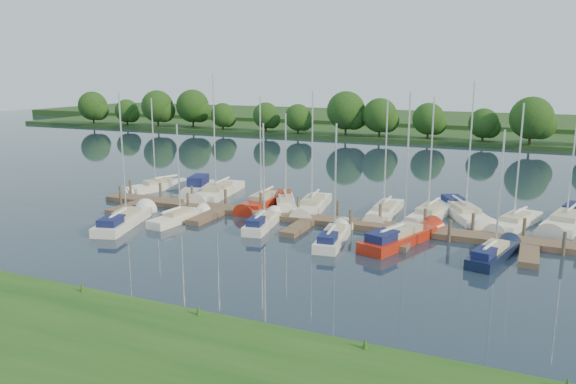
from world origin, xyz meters
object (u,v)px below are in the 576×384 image
at_px(sailboat_n_5, 312,207).
at_px(sailboat_s_2, 263,223).
at_px(sailboat_n_0, 158,187).
at_px(dock, 309,221).
at_px(motorboat, 198,188).

distance_m(sailboat_n_5, sailboat_s_2, 6.80).
height_order(sailboat_n_0, sailboat_n_5, sailboat_n_5).
height_order(dock, motorboat, motorboat).
xyz_separation_m(sailboat_n_0, sailboat_n_5, (17.21, -1.44, -0.00)).
relative_size(sailboat_n_5, sailboat_s_2, 1.27).
distance_m(motorboat, sailboat_n_5, 13.25).
xyz_separation_m(motorboat, sailboat_s_2, (11.58, -8.93, -0.07)).
relative_size(dock, motorboat, 6.42).
xyz_separation_m(dock, sailboat_n_5, (-1.31, 4.14, 0.07)).
distance_m(sailboat_n_0, sailboat_n_5, 17.27).
bearing_deg(sailboat_n_0, sailboat_s_2, 175.61).
bearing_deg(sailboat_s_2, sailboat_n_5, 68.28).
relative_size(dock, sailboat_n_5, 3.81).
bearing_deg(motorboat, sailboat_n_5, 154.90).
xyz_separation_m(dock, sailboat_s_2, (-2.79, -2.50, 0.12)).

